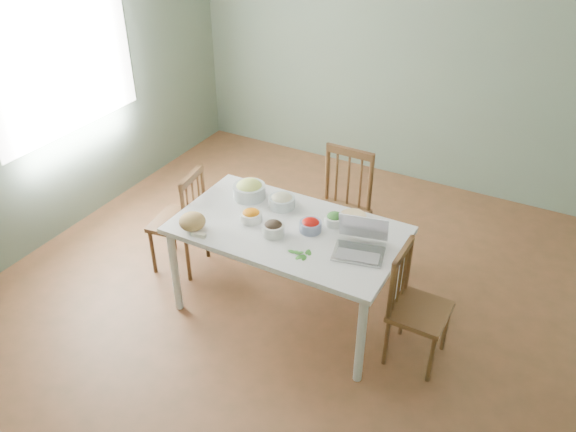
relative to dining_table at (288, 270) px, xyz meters
The scene contains 19 objects.
floor 0.41m from the dining_table, ahead, with size 5.00×5.00×0.00m, color brown.
wall_back 2.69m from the dining_table, 86.95° to the left, with size 5.00×0.00×2.70m, color slate.
wall_left 2.56m from the dining_table, behind, with size 0.00×5.00×2.70m, color slate.
window_left 2.62m from the dining_table, behind, with size 0.04×1.60×1.20m, color white.
dining_table is the anchor object (origin of this frame).
chair_far 0.72m from the dining_table, 83.59° to the left, with size 0.45×0.43×1.02m, color brown, non-canonical shape.
chair_left 1.08m from the dining_table, behind, with size 0.41×0.39×0.92m, color brown, non-canonical shape.
chair_right 1.03m from the dining_table, ahead, with size 0.39×0.37×0.88m, color brown, non-canonical shape.
bread_boule 0.81m from the dining_table, 150.42° to the right, with size 0.19×0.19×0.12m, color tan.
butter_stick 0.75m from the dining_table, 141.50° to the right, with size 0.11×0.03×0.03m, color #EDE3C6.
bowl_squash 0.69m from the dining_table, 153.83° to the left, with size 0.25×0.25×0.14m, color #C8CC5D, non-canonical shape.
bowl_carrot 0.51m from the dining_table, behind, with size 0.16×0.16×0.09m, color orange, non-canonical shape.
bowl_onion 0.52m from the dining_table, 127.84° to the left, with size 0.20×0.20×0.11m, color beige, non-canonical shape.
bowl_mushroom 0.45m from the dining_table, 112.35° to the right, with size 0.16×0.16×0.10m, color black, non-canonical shape.
bowl_redpep 0.46m from the dining_table, 15.35° to the left, with size 0.16×0.16×0.09m, color #CB1000, non-canonical shape.
bowl_broccoli 0.55m from the dining_table, 36.77° to the left, with size 0.14×0.14×0.09m, color #28632C, non-canonical shape.
flatbread 0.63m from the dining_table, 44.74° to the left, with size 0.19×0.19×0.02m, color #E7CB8A.
basil_bunch 0.51m from the dining_table, 48.35° to the right, with size 0.18×0.18×0.02m, color #22640F, non-canonical shape.
laptop 0.76m from the dining_table, ahead, with size 0.34×0.31×0.23m, color silver, non-canonical shape.
Camera 1 is at (1.51, -3.02, 3.09)m, focal length 36.12 mm.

